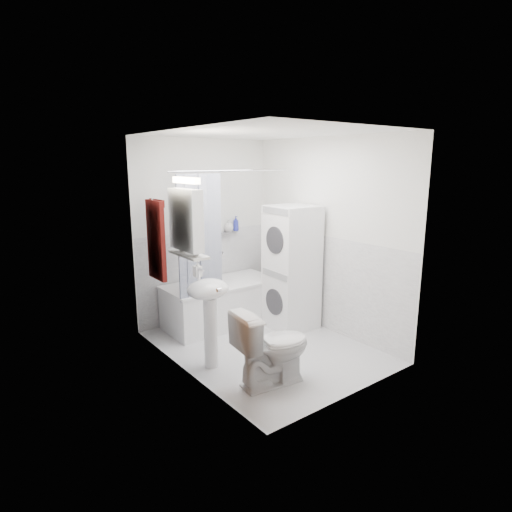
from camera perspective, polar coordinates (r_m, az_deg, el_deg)
floor at (r=5.08m, az=1.11°, el=-12.01°), size 2.60×2.60×0.00m
room_walls at (r=4.66m, az=1.19°, el=4.85°), size 2.60×2.60×2.60m
wainscot at (r=5.08m, az=-0.92°, el=-4.75°), size 1.98×2.58×2.58m
door at (r=3.79m, az=-4.97°, el=-4.55°), size 0.05×2.00×2.00m
bathtub at (r=5.67m, az=-4.64°, el=-6.00°), size 1.49×0.70×0.57m
tub_spout at (r=5.89m, az=-4.84°, el=0.51°), size 0.04×0.12×0.04m
curtain_rod at (r=5.13m, az=-3.18°, el=11.29°), size 1.67×0.02×0.02m
shower_curtain at (r=4.96m, az=-7.46°, el=2.45°), size 0.55×0.02×1.45m
sink at (r=4.39m, az=-6.32°, el=-6.22°), size 0.44×0.37×1.04m
medicine_cabinet at (r=4.24m, az=-9.32°, el=5.00°), size 0.13×0.50×0.71m
shelf at (r=4.31m, az=-8.97°, el=0.20°), size 0.18×0.54×0.02m
shower_caddy at (r=5.86m, az=-4.42°, el=3.06°), size 0.22×0.06×0.02m
towel at (r=4.85m, az=-13.17°, el=2.27°), size 0.07×0.38×0.90m
washer_dryer at (r=5.45m, az=4.75°, el=-1.54°), size 0.59×0.58×1.57m
toilet at (r=4.18m, az=2.21°, el=-12.04°), size 0.81×0.52×0.75m
soap_pump at (r=4.58m, az=-7.78°, el=-2.25°), size 0.08×0.17×0.08m
shelf_bottle at (r=4.17m, az=-8.02°, el=0.49°), size 0.07×0.18×0.07m
shelf_cup at (r=4.40m, az=-9.75°, el=1.27°), size 0.10×0.09×0.10m
shampoo_a at (r=5.90m, az=-3.66°, el=3.89°), size 0.13×0.17×0.13m
shampoo_b at (r=5.97m, az=-2.70°, el=3.75°), size 0.08×0.21×0.08m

